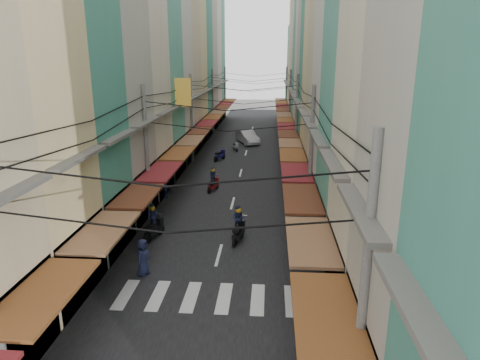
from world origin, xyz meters
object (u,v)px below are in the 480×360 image
at_px(market_umbrella, 373,251).
at_px(traffic_sign, 311,199).
at_px(bicycle, 369,269).
at_px(white_car, 247,143).

xyz_separation_m(market_umbrella, traffic_sign, (-1.87, 6.53, -0.06)).
bearing_deg(bicycle, white_car, -1.06).
xyz_separation_m(white_car, traffic_sign, (4.93, -26.47, 2.21)).
height_order(white_car, bicycle, white_car).
bearing_deg(market_umbrella, traffic_sign, 106.01).
bearing_deg(market_umbrella, white_car, 101.64).
bearing_deg(bicycle, traffic_sign, 19.25).
height_order(white_car, traffic_sign, traffic_sign).
relative_size(market_umbrella, traffic_sign, 0.85).
relative_size(white_car, market_umbrella, 2.05).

